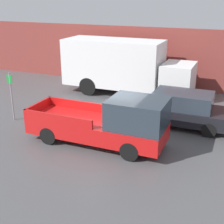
{
  "coord_description": "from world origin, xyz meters",
  "views": [
    {
      "loc": [
        4.83,
        -11.54,
        5.85
      ],
      "look_at": [
        -0.07,
        0.11,
        1.07
      ],
      "focal_mm": 50.0,
      "sensor_mm": 36.0,
      "label": 1
    }
  ],
  "objects": [
    {
      "name": "car",
      "position": [
        2.46,
        2.35,
        0.82
      ],
      "size": [
        4.84,
        1.9,
        1.64
      ],
      "color": "black",
      "rests_on": "ground"
    },
    {
      "name": "building_wall",
      "position": [
        0.0,
        8.45,
        1.94
      ],
      "size": [
        28.0,
        0.15,
        3.89
      ],
      "color": "brown",
      "rests_on": "ground"
    },
    {
      "name": "pickup_truck",
      "position": [
        0.21,
        -0.89,
        0.99
      ],
      "size": [
        5.75,
        1.95,
        2.14
      ],
      "color": "red",
      "rests_on": "ground"
    },
    {
      "name": "parking_sign",
      "position": [
        -5.22,
        -0.19,
        1.35
      ],
      "size": [
        0.3,
        0.07,
        2.4
      ],
      "color": "gray",
      "rests_on": "ground"
    },
    {
      "name": "delivery_truck",
      "position": [
        -1.88,
        6.04,
        1.8
      ],
      "size": [
        7.9,
        2.5,
        3.3
      ],
      "color": "white",
      "rests_on": "ground"
    },
    {
      "name": "ground_plane",
      "position": [
        0.0,
        0.0,
        0.0
      ],
      "size": [
        60.0,
        60.0,
        0.0
      ],
      "primitive_type": "plane",
      "color": "#4C4C4F"
    }
  ]
}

